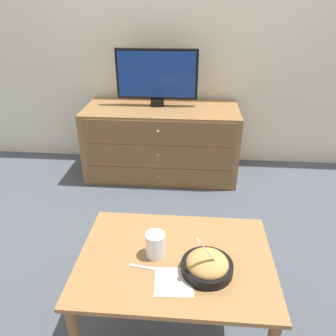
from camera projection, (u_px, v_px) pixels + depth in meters
ground_plane at (178, 158)px, 3.31m from camera, size 12.00×12.00×0.00m
wall_back at (181, 16)px, 2.73m from camera, size 12.00×0.05×2.60m
dresser at (162, 141)px, 2.90m from camera, size 1.30×0.59×0.61m
tv at (157, 76)px, 2.70m from camera, size 0.68×0.11×0.47m
coffee_table at (175, 270)px, 1.41m from camera, size 0.81×0.59×0.46m
takeout_bowl at (207, 265)px, 1.29m from camera, size 0.21×0.21×0.20m
drink_cup at (155, 246)px, 1.37m from camera, size 0.08×0.08×0.11m
napkin at (174, 282)px, 1.25m from camera, size 0.16×0.16×0.00m
knife at (152, 269)px, 1.31m from camera, size 0.19×0.04×0.01m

